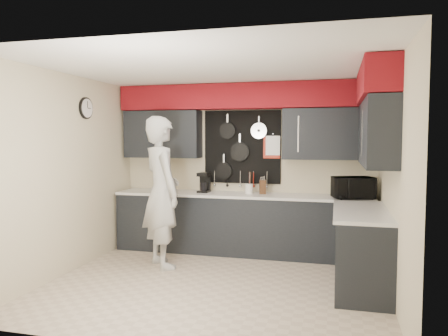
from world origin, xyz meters
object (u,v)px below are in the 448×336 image
(person, at_px, (162,192))
(microwave, at_px, (353,188))
(coffee_maker, at_px, (204,182))
(knife_block, at_px, (263,187))
(utensil_crock, at_px, (249,189))

(person, bearing_deg, microwave, -116.05)
(microwave, relative_size, coffee_maker, 1.76)
(microwave, height_order, person, person)
(microwave, distance_m, person, 2.68)
(knife_block, height_order, coffee_maker, coffee_maker)
(coffee_maker, bearing_deg, person, -105.34)
(knife_block, relative_size, person, 0.10)
(knife_block, distance_m, person, 1.58)
(microwave, relative_size, utensil_crock, 3.56)
(microwave, height_order, utensil_crock, microwave)
(utensil_crock, bearing_deg, coffee_maker, 176.98)
(microwave, bearing_deg, knife_block, 155.76)
(microwave, height_order, coffee_maker, coffee_maker)
(utensil_crock, height_order, coffee_maker, coffee_maker)
(utensil_crock, xyz_separation_m, coffee_maker, (-0.72, 0.04, 0.08))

